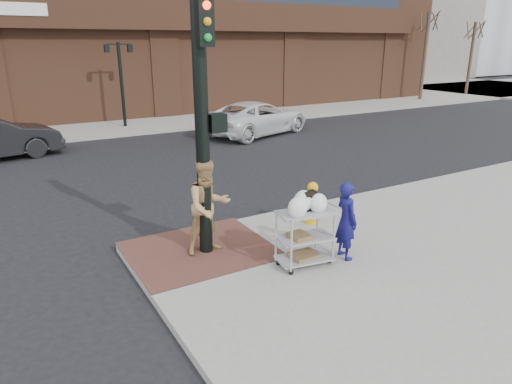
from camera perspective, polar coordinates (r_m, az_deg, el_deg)
ground at (r=8.90m, az=-1.03°, el=-9.42°), size 220.00×220.00×0.00m
sidewalk_far at (r=42.37m, az=-7.78°, el=12.53°), size 65.00×36.00×0.15m
brick_curb_ramp at (r=9.32m, az=-7.03°, el=-7.16°), size 2.80×2.40×0.01m
filler_block at (r=62.94m, az=14.97°, el=22.06°), size 14.00×20.00×18.00m
bare_tree_a at (r=36.43m, az=20.89°, el=20.45°), size 1.80×1.80×7.20m
bare_tree_b at (r=41.47m, az=25.81°, el=18.80°), size 1.80×1.80×6.70m
lamp_post at (r=23.66m, az=-16.54°, el=13.81°), size 1.32×0.22×4.00m
traffic_signal_pole at (r=8.46m, az=-6.60°, el=9.28°), size 0.61×0.51×5.00m
woman_blue at (r=8.83m, az=11.22°, el=-3.51°), size 0.43×0.59×1.52m
pedestrian_tan at (r=8.89m, az=-5.96°, el=-1.82°), size 0.93×0.74×1.89m
minivan_white at (r=21.61m, az=0.13°, el=9.25°), size 6.06×4.14×1.54m
utility_cart at (r=8.48m, az=6.15°, el=-5.06°), size 1.10×0.73×1.42m
fire_hydrant at (r=10.52m, az=7.03°, el=-1.25°), size 0.46×0.32×0.98m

